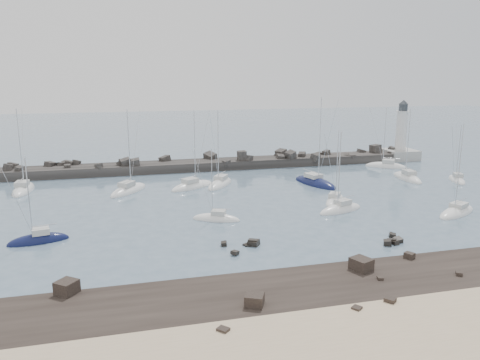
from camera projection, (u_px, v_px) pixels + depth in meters
name	position (u px, v px, depth m)	size (l,w,h in m)	color
ground	(253.00, 223.00, 63.35)	(400.00, 400.00, 0.00)	slate
sand_strip	(376.00, 359.00, 33.13)	(140.00, 14.00, 1.00)	beige
rock_shelf	(320.00, 295.00, 42.65)	(140.00, 12.68, 1.90)	black
rock_cluster_near	(248.00, 244.00, 54.82)	(4.77, 4.07, 1.12)	black
rock_cluster_far	(392.00, 241.00, 55.87)	(3.28, 3.48, 1.04)	black
breakwater	(168.00, 169.00, 97.36)	(115.00, 8.00, 5.19)	#292725
lighthouse	(400.00, 146.00, 109.97)	(7.00, 7.00, 14.60)	#A2A19C
sailboat_1	(23.00, 190.00, 80.50)	(3.51, 9.77, 15.23)	white
sailboat_2	(39.00, 241.00, 56.12)	(7.27, 3.51, 11.34)	#0F153F
sailboat_3	(129.00, 191.00, 80.02)	(8.00, 9.45, 15.14)	white
sailboat_4	(192.00, 187.00, 82.99)	(9.40, 7.45, 14.70)	white
sailboat_5	(216.00, 219.00, 64.57)	(6.99, 4.82, 10.78)	white
sailboat_6	(220.00, 184.00, 84.74)	(7.45, 9.29, 14.62)	white
sailboat_7	(335.00, 201.00, 73.72)	(6.47, 7.53, 12.15)	white
sailboat_8	(315.00, 183.00, 85.54)	(6.26, 11.30, 16.95)	#0F153F
sailboat_9	(341.00, 210.00, 68.83)	(8.36, 4.93, 12.77)	white
sailboat_10	(407.00, 178.00, 89.55)	(3.48, 9.32, 14.57)	white
sailboat_11	(457.00, 213.00, 67.49)	(9.26, 6.58, 14.07)	white
sailboat_12	(457.00, 180.00, 87.91)	(4.72, 7.42, 11.48)	white
sailboat_14	(386.00, 167.00, 100.93)	(8.58, 7.50, 13.91)	white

